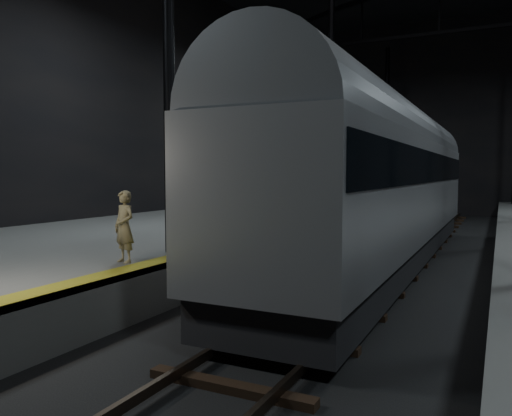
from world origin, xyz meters
The scene contains 6 objects.
ground centered at (0.00, 0.00, 0.00)m, with size 44.00×44.00×0.00m, color black.
platform_left centered at (-7.50, 0.00, 0.50)m, with size 9.00×43.80×1.00m, color #585856.
tactile_strip centered at (-3.25, 0.00, 1.00)m, with size 0.50×43.80×0.01m, color olive.
track centered at (0.00, 0.00, 0.07)m, with size 2.40×43.00×0.24m.
train centered at (0.00, 1.71, 2.75)m, with size 2.77×18.45×4.93m.
woman centered at (-3.80, -5.59, 1.74)m, with size 0.54×0.35×1.48m, color #8E8057.
Camera 1 is at (3.09, -13.50, 2.83)m, focal length 35.00 mm.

